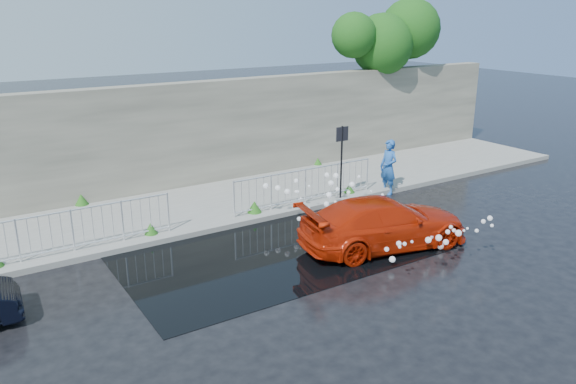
% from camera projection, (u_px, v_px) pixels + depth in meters
% --- Properties ---
extents(ground, '(90.00, 90.00, 0.00)m').
position_uv_depth(ground, '(280.00, 268.00, 13.50)').
color(ground, black).
rests_on(ground, ground).
extents(pavement, '(30.00, 4.00, 0.15)m').
position_uv_depth(pavement, '(196.00, 207.00, 17.49)').
color(pavement, gray).
rests_on(pavement, ground).
extents(curb, '(30.00, 0.25, 0.16)m').
position_uv_depth(curb, '(225.00, 226.00, 15.89)').
color(curb, gray).
rests_on(curb, ground).
extents(retaining_wall, '(30.00, 0.60, 3.50)m').
position_uv_depth(retaining_wall, '(167.00, 137.00, 18.70)').
color(retaining_wall, '#58554A').
rests_on(retaining_wall, pavement).
extents(puddle, '(8.00, 5.00, 0.01)m').
position_uv_depth(puddle, '(276.00, 249.00, 14.56)').
color(puddle, black).
rests_on(puddle, ground).
extents(sign_post, '(0.45, 0.06, 2.50)m').
position_uv_depth(sign_post, '(342.00, 150.00, 17.61)').
color(sign_post, black).
rests_on(sign_post, ground).
extents(tree, '(5.15, 2.52, 6.46)m').
position_uv_depth(tree, '(390.00, 37.00, 23.03)').
color(tree, '#332114').
rests_on(tree, ground).
extents(railing_left, '(5.05, 0.05, 1.10)m').
position_uv_depth(railing_left, '(72.00, 229.00, 13.92)').
color(railing_left, silver).
rests_on(railing_left, pavement).
extents(railing_right, '(5.05, 0.05, 1.10)m').
position_uv_depth(railing_right, '(305.00, 185.00, 17.50)').
color(railing_right, silver).
rests_on(railing_right, pavement).
extents(weeds, '(12.17, 3.93, 0.35)m').
position_uv_depth(weeds, '(190.00, 206.00, 16.81)').
color(weeds, '#205717').
rests_on(weeds, pavement).
extents(water_spray, '(3.37, 5.52, 1.16)m').
position_uv_depth(water_spray, '(360.00, 211.00, 15.35)').
color(water_spray, white).
rests_on(water_spray, ground).
extents(red_car, '(4.78, 2.61, 1.31)m').
position_uv_depth(red_car, '(384.00, 223.00, 14.54)').
color(red_car, '#B01E07').
rests_on(red_car, ground).
extents(person, '(0.49, 0.70, 1.85)m').
position_uv_depth(person, '(388.00, 167.00, 18.74)').
color(person, '#2157A9').
rests_on(person, ground).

